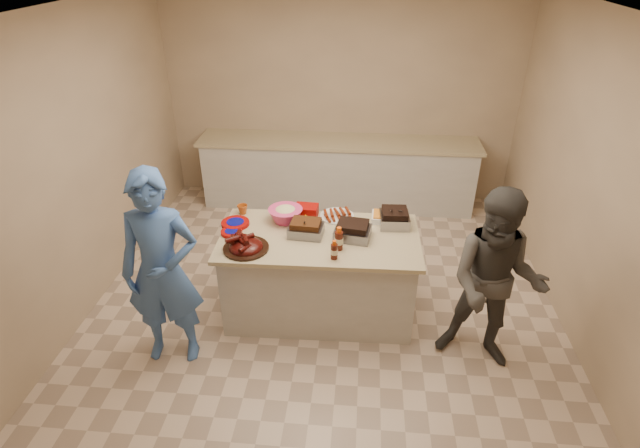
# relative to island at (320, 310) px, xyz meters

# --- Properties ---
(room) EXTENTS (4.50, 5.00, 2.70)m
(room) POSITION_rel_island_xyz_m (0.03, 0.08, 0.00)
(room) COLOR tan
(room) RESTS_ON ground
(back_counter) EXTENTS (3.60, 0.64, 0.90)m
(back_counter) POSITION_rel_island_xyz_m (0.03, 2.28, 0.45)
(back_counter) COLOR beige
(back_counter) RESTS_ON ground
(island) EXTENTS (1.80, 0.97, 0.84)m
(island) POSITION_rel_island_xyz_m (0.00, 0.00, 0.00)
(island) COLOR beige
(island) RESTS_ON ground
(rib_platter) EXTENTS (0.47, 0.47, 0.16)m
(rib_platter) POSITION_rel_island_xyz_m (-0.61, -0.26, 0.84)
(rib_platter) COLOR #440B08
(rib_platter) RESTS_ON island
(pulled_pork_tray) EXTENTS (0.32, 0.25, 0.09)m
(pulled_pork_tray) POSITION_rel_island_xyz_m (-0.12, 0.02, 0.84)
(pulled_pork_tray) COLOR #47230F
(pulled_pork_tray) RESTS_ON island
(brisket_tray) EXTENTS (0.34, 0.30, 0.09)m
(brisket_tray) POSITION_rel_island_xyz_m (0.29, 0.01, 0.84)
(brisket_tray) COLOR black
(brisket_tray) RESTS_ON island
(roasting_pan) EXTENTS (0.28, 0.28, 0.11)m
(roasting_pan) POSITION_rel_island_xyz_m (0.67, 0.27, 0.84)
(roasting_pan) COLOR gray
(roasting_pan) RESTS_ON island
(coleslaw_bowl) EXTENTS (0.33, 0.33, 0.22)m
(coleslaw_bowl) POSITION_rel_island_xyz_m (-0.34, 0.25, 0.84)
(coleslaw_bowl) COLOR #D43771
(coleslaw_bowl) RESTS_ON island
(sausage_plate) EXTENTS (0.42, 0.42, 0.05)m
(sausage_plate) POSITION_rel_island_xyz_m (0.13, 0.37, 0.84)
(sausage_plate) COLOR silver
(sausage_plate) RESTS_ON island
(mac_cheese_dish) EXTENTS (0.29, 0.22, 0.08)m
(mac_cheese_dish) POSITION_rel_island_xyz_m (0.60, 0.35, 0.84)
(mac_cheese_dish) COLOR orange
(mac_cheese_dish) RESTS_ON island
(bbq_bottle_a) EXTENTS (0.06, 0.06, 0.17)m
(bbq_bottle_a) POSITION_rel_island_xyz_m (0.15, -0.34, 0.84)
(bbq_bottle_a) COLOR #3F130A
(bbq_bottle_a) RESTS_ON island
(bbq_bottle_b) EXTENTS (0.07, 0.07, 0.21)m
(bbq_bottle_b) POSITION_rel_island_xyz_m (0.18, -0.19, 0.84)
(bbq_bottle_b) COLOR #3F130A
(bbq_bottle_b) RESTS_ON island
(mustard_bottle) EXTENTS (0.05, 0.05, 0.13)m
(mustard_bottle) POSITION_rel_island_xyz_m (-0.14, 0.17, 0.84)
(mustard_bottle) COLOR #EAA900
(mustard_bottle) RESTS_ON island
(sauce_bowl) EXTENTS (0.13, 0.04, 0.13)m
(sauce_bowl) POSITION_rel_island_xyz_m (-0.15, 0.14, 0.84)
(sauce_bowl) COLOR silver
(sauce_bowl) RESTS_ON island
(plate_stack_large) EXTENTS (0.27, 0.27, 0.03)m
(plate_stack_large) POSITION_rel_island_xyz_m (-0.80, 0.14, 0.84)
(plate_stack_large) COLOR #880603
(plate_stack_large) RESTS_ON island
(plate_stack_small) EXTENTS (0.20, 0.20, 0.03)m
(plate_stack_small) POSITION_rel_island_xyz_m (-0.79, -0.02, 0.84)
(plate_stack_small) COLOR #880603
(plate_stack_small) RESTS_ON island
(plastic_cup) EXTENTS (0.10, 0.09, 0.10)m
(plastic_cup) POSITION_rel_island_xyz_m (-0.77, 0.36, 0.84)
(plastic_cup) COLOR #A44A14
(plastic_cup) RESTS_ON island
(basket_stack) EXTENTS (0.22, 0.17, 0.11)m
(basket_stack) POSITION_rel_island_xyz_m (-0.16, 0.37, 0.84)
(basket_stack) COLOR #880603
(basket_stack) RESTS_ON island
(guest_blue) EXTENTS (0.80, 1.78, 0.41)m
(guest_blue) POSITION_rel_island_xyz_m (-1.19, -0.67, 0.00)
(guest_blue) COLOR #4069B5
(guest_blue) RESTS_ON ground
(guest_gray) EXTENTS (1.17, 1.74, 0.60)m
(guest_gray) POSITION_rel_island_xyz_m (1.44, -0.49, 0.00)
(guest_gray) COLOR #494642
(guest_gray) RESTS_ON ground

